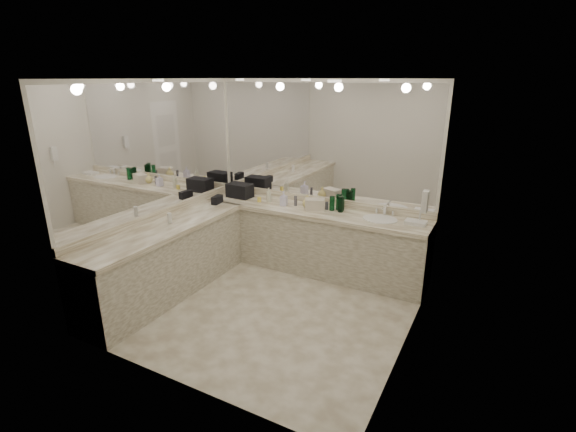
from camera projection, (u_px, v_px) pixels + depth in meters
The scene contains 35 objects.
floor at pixel (269, 307), 5.00m from camera, with size 3.20×3.20×0.00m, color beige.
ceiling at pixel (265, 79), 4.17m from camera, with size 3.20×3.20×0.00m, color white.
wall_back at pixel (322, 176), 5.84m from camera, with size 3.20×0.02×2.60m, color beige.
wall_left at pixel (159, 186), 5.30m from camera, with size 0.02×3.00×2.60m, color beige.
wall_right at pixel (415, 226), 3.87m from camera, with size 0.02×3.00×2.60m, color beige.
vanity_back_base at pixel (312, 241), 5.87m from camera, with size 3.20×0.60×0.84m, color beige.
vanity_back_top at pixel (312, 211), 5.72m from camera, with size 3.20×0.64×0.06m, color white.
vanity_left_base at pixel (166, 263), 5.19m from camera, with size 0.60×2.40×0.84m, color beige.
vanity_left_top at pixel (163, 229), 5.04m from camera, with size 0.64×2.42×0.06m, color white.
backsplash_back at pixel (320, 200), 5.93m from camera, with size 3.20×0.04×0.10m, color white.
backsplash_left at pixel (163, 212), 5.40m from camera, with size 0.04×3.00×0.10m, color white.
mirror_back at pixel (322, 142), 5.68m from camera, with size 3.12×0.01×1.55m, color white.
mirror_left at pixel (156, 149), 5.14m from camera, with size 0.01×2.92×1.55m, color white.
sink at pixel (380, 220), 5.29m from camera, with size 0.44×0.44×0.03m, color white.
faucet at pixel (385, 210), 5.45m from camera, with size 0.24×0.16×0.14m, color silver.
wall_phone at pixel (425, 202), 4.46m from camera, with size 0.06×0.10×0.24m, color white.
door at pixel (398, 271), 3.54m from camera, with size 0.02×0.82×2.10m, color white.
black_toiletry_bag at pixel (240, 190), 6.24m from camera, with size 0.37×0.23×0.21m, color black.
black_bag_spill at pixel (217, 200), 5.93m from camera, with size 0.09×0.20×0.11m, color black.
cream_cosmetic_case at pixel (315, 204), 5.66m from camera, with size 0.26×0.16×0.15m, color beige.
hand_towel at pixel (416, 222), 5.12m from camera, with size 0.25×0.17×0.04m, color white.
lotion_left at pixel (170, 218), 5.12m from camera, with size 0.05×0.05×0.13m, color white.
soap_bottle_a at pixel (269, 195), 6.01m from camera, with size 0.08×0.08×0.21m, color silver.
soap_bottle_b at pixel (284, 199), 5.83m from camera, with size 0.09×0.09×0.20m, color silver.
soap_bottle_c at pixel (307, 201), 5.75m from camera, with size 0.13×0.13×0.17m, color #E4D579.
green_bottle_0 at pixel (341, 204), 5.55m from camera, with size 0.07×0.07×0.21m, color #0F5627.
green_bottle_1 at pixel (332, 203), 5.62m from camera, with size 0.07×0.07×0.19m, color #0F5627.
green_bottle_2 at pixel (342, 204), 5.62m from camera, with size 0.07×0.07×0.19m, color #0F5627.
green_bottle_3 at pixel (339, 202), 5.64m from camera, with size 0.07×0.07×0.22m, color #0F5627.
green_bottle_4 at pixel (341, 203), 5.63m from camera, with size 0.07×0.07×0.20m, color #0F5627.
amenity_bottle_0 at pixel (296, 201), 5.83m from camera, with size 0.04×0.04×0.14m, color #3F3F4C.
amenity_bottle_1 at pixel (313, 204), 5.70m from camera, with size 0.05×0.05×0.13m, color silver.
amenity_bottle_2 at pixel (327, 206), 5.67m from camera, with size 0.04×0.04×0.10m, color #3F3F4C.
amenity_bottle_3 at pixel (259, 199), 6.03m from camera, with size 0.06×0.06×0.07m, color #F2D84C.
amenity_bottle_4 at pixel (306, 204), 5.77m from camera, with size 0.05×0.05×0.10m, color #9966B2.
Camera 1 is at (2.26, -3.77, 2.62)m, focal length 26.00 mm.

